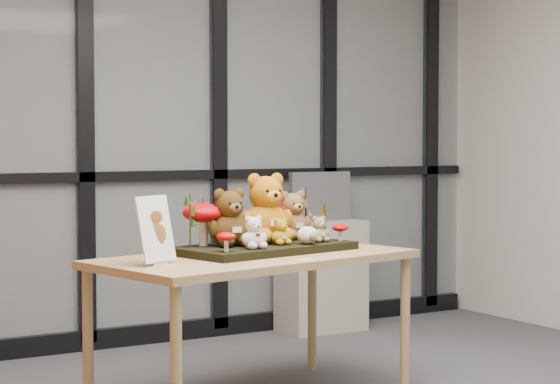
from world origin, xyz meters
TOP-DOWN VIEW (x-y plane):
  - room_shell at (0.00, 0.00)m, footprint 5.00×5.00m
  - glass_partition at (-0.00, 2.47)m, footprint 4.90×0.06m
  - display_table at (-0.19, 0.87)m, footprint 1.66×1.07m
  - diorama_tray at (-0.09, 0.95)m, footprint 0.96×0.61m
  - bear_pooh_yellow at (-0.03, 1.04)m, footprint 0.34×0.32m
  - bear_brown_medium at (-0.27, 0.97)m, footprint 0.27×0.26m
  - bear_tan_back at (0.17, 1.11)m, footprint 0.24×0.23m
  - bear_small_yellow at (-0.03, 0.89)m, footprint 0.13×0.12m
  - bear_white_bow at (-0.24, 0.80)m, footprint 0.15×0.14m
  - bear_beige_small at (0.20, 0.91)m, footprint 0.13×0.12m
  - plush_cream_hedgehog at (0.09, 0.84)m, footprint 0.09×0.08m
  - mushroom_back_left at (-0.38, 1.04)m, footprint 0.21×0.21m
  - mushroom_back_right at (0.03, 1.11)m, footprint 0.19×0.19m
  - mushroom_front_left at (-0.41, 0.75)m, footprint 0.09×0.09m
  - mushroom_front_right at (0.33, 0.91)m, footprint 0.08×0.08m
  - sprig_green_far_left at (-0.48, 0.99)m, footprint 0.05×0.05m
  - sprig_green_mid_left at (-0.37, 1.06)m, footprint 0.05×0.05m
  - sprig_dry_far_right at (0.26, 1.12)m, footprint 0.05×0.05m
  - sprig_dry_mid_right at (0.31, 1.01)m, footprint 0.05×0.05m
  - sprig_green_centre at (-0.20, 1.11)m, footprint 0.05×0.05m
  - sign_holder at (-0.75, 0.77)m, footprint 0.22×0.16m
  - label_card at (-0.08, 0.58)m, footprint 0.09×0.03m
  - cabinet at (1.11, 2.27)m, footprint 0.55×0.32m
  - monitor at (1.11, 2.29)m, footprint 0.46×0.05m

SIDE VIEW (x-z plane):
  - cabinet at x=1.11m, z-range 0.00..0.74m
  - display_table at x=-0.19m, z-range 0.29..1.02m
  - label_card at x=-0.08m, z-range 0.72..0.72m
  - diorama_tray at x=-0.09m, z-range 0.72..0.76m
  - mushroom_front_right at x=0.33m, z-range 0.76..0.85m
  - plush_cream_hedgehog at x=0.09m, z-range 0.76..0.86m
  - mushroom_front_left at x=-0.41m, z-range 0.76..0.86m
  - bear_beige_small at x=0.20m, z-range 0.76..0.91m
  - bear_small_yellow at x=-0.03m, z-range 0.76..0.91m
  - bear_white_bow at x=-0.24m, z-range 0.76..0.93m
  - sprig_dry_mid_right at x=0.31m, z-range 0.76..0.94m
  - sprig_green_centre at x=-0.20m, z-range 0.76..0.96m
  - sign_holder at x=-0.75m, z-range 0.71..1.02m
  - mushroom_back_right at x=0.03m, z-range 0.76..0.97m
  - mushroom_back_left at x=-0.38m, z-range 0.76..0.99m
  - sprig_green_mid_left at x=-0.37m, z-range 0.76..0.99m
  - sprig_green_far_left at x=-0.48m, z-range 0.76..1.02m
  - sprig_dry_far_right at x=0.26m, z-range 0.76..1.03m
  - bear_tan_back at x=0.17m, z-range 0.76..1.03m
  - monitor at x=1.11m, z-range 0.74..1.06m
  - bear_brown_medium at x=-0.27m, z-range 0.76..1.07m
  - bear_pooh_yellow at x=-0.03m, z-range 0.76..1.14m
  - glass_partition at x=0.00m, z-range 0.03..2.81m
  - room_shell at x=0.00m, z-range -0.82..4.18m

